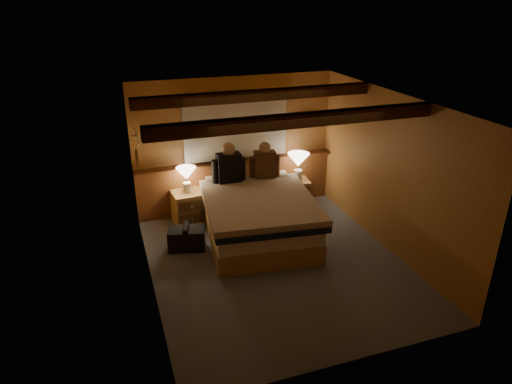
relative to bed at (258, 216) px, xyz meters
name	(u,v)px	position (x,y,z in m)	size (l,w,h in m)	color
floor	(276,263)	(0.00, -0.82, -0.38)	(4.20, 4.20, 0.00)	#4F555E
ceiling	(280,102)	(0.00, -0.82, 2.02)	(4.20, 4.20, 0.00)	#B58C44
wall_back	(235,145)	(0.00, 1.28, 0.82)	(3.60, 3.60, 0.00)	#C09045
wall_left	(145,207)	(-1.80, -0.82, 0.82)	(4.20, 4.20, 0.00)	#C09045
wall_right	(390,173)	(1.80, -0.82, 0.82)	(4.20, 4.20, 0.00)	#C09045
wall_front	(356,268)	(0.00, -2.92, 0.82)	(3.60, 3.60, 0.00)	#C09045
wainscot	(237,183)	(0.00, 1.21, 0.10)	(3.60, 0.23, 0.94)	brown
curtain_window	(236,128)	(0.00, 1.21, 1.14)	(2.18, 0.09, 1.11)	#422710
ceiling_beams	(275,106)	(0.00, -0.67, 1.93)	(3.60, 1.65, 0.16)	#422710
coat_rail	(136,136)	(-1.72, 0.75, 1.28)	(0.05, 0.55, 0.24)	white
framed_print	(306,119)	(1.35, 1.25, 1.17)	(0.30, 0.04, 0.25)	tan
bed	(258,216)	(0.00, 0.00, 0.00)	(1.90, 2.34, 0.74)	tan
nightstand_left	(188,207)	(-0.96, 0.92, -0.11)	(0.54, 0.50, 0.56)	tan
nightstand_right	(296,193)	(1.07, 0.94, -0.13)	(0.50, 0.46, 0.51)	tan
lamp_left	(186,175)	(-0.95, 0.95, 0.48)	(0.34, 0.34, 0.44)	silver
lamp_right	(298,162)	(1.10, 0.94, 0.48)	(0.39, 0.39, 0.51)	silver
person_left	(229,166)	(-0.26, 0.75, 0.63)	(0.58, 0.23, 0.71)	black
person_right	(265,163)	(0.38, 0.76, 0.61)	(0.53, 0.27, 0.65)	#492F1D
duffel_bag	(187,238)	(-1.17, 0.03, -0.21)	(0.62, 0.46, 0.40)	black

